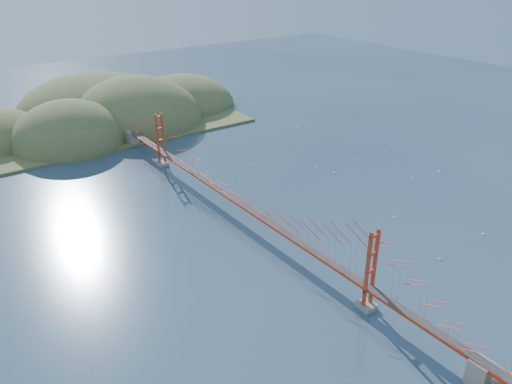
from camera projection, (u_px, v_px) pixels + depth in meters
ground at (239, 218)px, 87.56m from camera, size 320.00×320.00×0.00m
bridge at (238, 182)px, 84.65m from camera, size 2.20×94.40×12.00m
far_headlands at (108, 120)px, 138.82m from camera, size 84.00×58.00×25.00m
sailboat_7 at (250, 149)px, 118.03m from camera, size 0.51×0.46×0.58m
sailboat_14 at (334, 172)px, 105.75m from camera, size 0.51×0.56×0.64m
sailboat_11 at (412, 177)px, 103.15m from camera, size 0.57×0.57×0.61m
sailboat_6 at (483, 234)px, 82.59m from camera, size 0.62×0.62×0.67m
sailboat_16 at (253, 164)px, 109.45m from camera, size 0.57×0.57×0.60m
sailboat_4 at (316, 168)px, 107.62m from camera, size 0.55×0.60×0.68m
sailboat_15 at (266, 129)px, 131.25m from camera, size 0.52×0.52×0.56m
sailboat_9 at (384, 151)px, 116.77m from camera, size 0.52×0.52×0.55m
sailboat_8 at (297, 126)px, 133.28m from camera, size 0.62×0.52×0.72m
sailboat_3 at (240, 181)px, 101.36m from camera, size 0.50×0.46×0.56m
sailboat_5 at (357, 159)px, 112.35m from camera, size 0.47×0.57×0.66m
sailboat_10 at (440, 258)px, 75.99m from camera, size 0.41×0.48×0.56m
sailboat_2 at (394, 217)px, 87.83m from camera, size 0.52×0.46×0.59m
sailboat_13 at (439, 171)px, 105.99m from camera, size 0.61×0.61×0.64m
sailboat_12 at (199, 159)px, 112.39m from camera, size 0.59×0.58×0.66m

